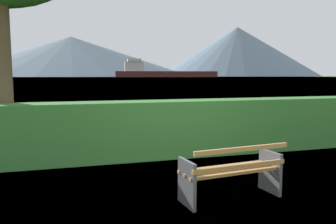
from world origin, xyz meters
TOP-DOWN VIEW (x-y plane):
  - ground_plane at (0.00, 0.00)m, footprint 1400.00×1400.00m
  - water_surface at (0.00, 308.74)m, footprint 620.00×620.00m
  - park_bench at (0.01, -0.06)m, footprint 1.63×0.74m
  - hedge_row at (0.00, 2.87)m, footprint 13.30×0.80m
  - cargo_ship_large at (81.38, 315.36)m, footprint 101.35×27.43m
  - distant_hills at (-78.60, 542.67)m, footprint 951.78×439.39m

SIDE VIEW (x-z plane):
  - ground_plane at x=0.00m, z-range 0.00..0.00m
  - water_surface at x=0.00m, z-range 0.00..0.00m
  - park_bench at x=0.01m, z-range -0.01..0.86m
  - hedge_row at x=0.00m, z-range 0.00..1.30m
  - cargo_ship_large at x=81.38m, z-range -3.90..13.80m
  - distant_hills at x=-78.60m, z-range -5.49..81.52m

